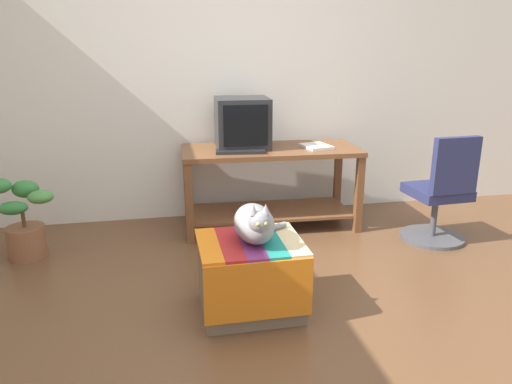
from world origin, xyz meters
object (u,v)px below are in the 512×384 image
(keyboard, at_px, (240,151))
(potted_plant, at_px, (24,224))
(ottoman_with_blanket, at_px, (250,276))
(desk, at_px, (270,173))
(tv_monitor, at_px, (242,123))
(book, at_px, (316,146))
(office_chair, at_px, (441,196))
(cat, at_px, (255,223))

(keyboard, height_order, potted_plant, keyboard)
(ottoman_with_blanket, height_order, potted_plant, potted_plant)
(desk, height_order, ottoman_with_blanket, desk)
(tv_monitor, xyz_separation_m, book, (0.62, -0.13, -0.20))
(ottoman_with_blanket, xyz_separation_m, office_chair, (1.70, 0.76, 0.16))
(desk, bearing_deg, tv_monitor, 164.93)
(tv_monitor, bearing_deg, keyboard, -102.47)
(tv_monitor, height_order, keyboard, tv_monitor)
(keyboard, xyz_separation_m, book, (0.67, 0.07, 0.00))
(ottoman_with_blanket, height_order, cat, cat)
(tv_monitor, bearing_deg, office_chair, -23.29)
(keyboard, distance_m, office_chair, 1.65)
(cat, bearing_deg, book, 58.09)
(desk, distance_m, office_chair, 1.41)
(book, height_order, office_chair, office_chair)
(desk, xyz_separation_m, book, (0.39, -0.06, 0.23))
(cat, height_order, office_chair, office_chair)
(cat, bearing_deg, potted_plant, 143.47)
(keyboard, relative_size, book, 1.55)
(cat, bearing_deg, tv_monitor, 81.85)
(cat, xyz_separation_m, potted_plant, (-1.54, 1.10, -0.29))
(keyboard, relative_size, ottoman_with_blanket, 0.66)
(ottoman_with_blanket, relative_size, cat, 1.52)
(tv_monitor, relative_size, potted_plant, 0.73)
(book, distance_m, potted_plant, 2.40)
(potted_plant, bearing_deg, desk, 8.79)
(book, xyz_separation_m, potted_plant, (-2.34, -0.24, -0.44))
(book, relative_size, office_chair, 0.29)
(desk, height_order, office_chair, office_chair)
(tv_monitor, height_order, potted_plant, tv_monitor)
(book, height_order, potted_plant, book)
(tv_monitor, bearing_deg, desk, -15.07)
(desk, height_order, keyboard, keyboard)
(tv_monitor, xyz_separation_m, cat, (-0.19, -1.47, -0.35))
(tv_monitor, height_order, book, tv_monitor)
(desk, bearing_deg, office_chair, -24.68)
(keyboard, distance_m, potted_plant, 1.74)
(ottoman_with_blanket, bearing_deg, tv_monitor, 81.75)
(keyboard, xyz_separation_m, potted_plant, (-1.67, -0.17, -0.44))
(tv_monitor, height_order, office_chair, tv_monitor)
(tv_monitor, relative_size, cat, 1.14)
(desk, bearing_deg, book, -7.04)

